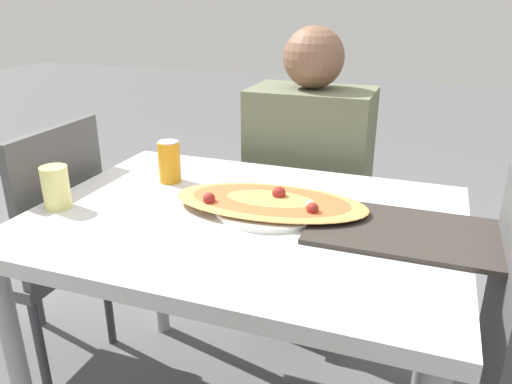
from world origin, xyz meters
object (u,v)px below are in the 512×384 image
object	(u,v)px
pizza_main	(270,203)
drink_glass	(56,187)
soda_can	(169,162)
chair_side_left	(41,243)
chair_far_seated	(314,197)
dining_table	(245,242)
person_seated	(309,160)

from	to	relation	value
pizza_main	drink_glass	distance (m)	0.56
pizza_main	soda_can	xyz separation A→B (m)	(-0.35, 0.10, 0.04)
soda_can	drink_glass	xyz separation A→B (m)	(-0.18, -0.28, -0.01)
chair_side_left	soda_can	distance (m)	0.53
drink_glass	soda_can	bearing A→B (deg)	56.68
chair_far_seated	drink_glass	bearing A→B (deg)	60.01
chair_far_seated	soda_can	size ratio (longest dim) A/B	7.12
dining_table	chair_side_left	bearing A→B (deg)	177.12
soda_can	drink_glass	size ratio (longest dim) A/B	1.10
chair_side_left	soda_can	world-z (taller)	chair_side_left
person_seated	drink_glass	size ratio (longest dim) A/B	10.20
chair_far_seated	person_seated	world-z (taller)	person_seated
soda_can	drink_glass	bearing A→B (deg)	-123.32
soda_can	person_seated	bearing A→B (deg)	56.09
soda_can	dining_table	bearing A→B (deg)	-26.88
chair_side_left	chair_far_seated	bearing A→B (deg)	-46.97
pizza_main	dining_table	bearing A→B (deg)	-136.83
chair_far_seated	soda_can	distance (m)	0.72
chair_far_seated	person_seated	size ratio (longest dim) A/B	0.77
drink_glass	person_seated	bearing A→B (deg)	56.31
person_seated	dining_table	bearing A→B (deg)	88.80
pizza_main	soda_can	world-z (taller)	soda_can
soda_can	chair_far_seated	bearing A→B (deg)	61.68
dining_table	drink_glass	distance (m)	0.52
drink_glass	dining_table	bearing A→B (deg)	14.53
chair_side_left	pizza_main	size ratio (longest dim) A/B	1.68
pizza_main	soda_can	size ratio (longest dim) A/B	4.23
chair_side_left	person_seated	xyz separation A→B (m)	(0.74, 0.58, 0.19)
dining_table	chair_side_left	size ratio (longest dim) A/B	1.22
dining_table	person_seated	xyz separation A→B (m)	(0.01, 0.62, 0.04)
pizza_main	drink_glass	world-z (taller)	drink_glass
chair_far_seated	soda_can	bearing A→B (deg)	61.68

